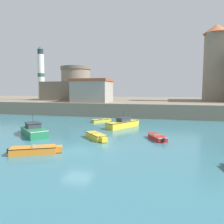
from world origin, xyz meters
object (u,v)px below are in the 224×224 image
at_px(motorboat_green_2, 33,130).
at_px(lighthouse, 41,74).
at_px(motorboat_yellow_6, 123,124).
at_px(harbor_shed_near_wharf, 92,90).
at_px(fortress, 76,88).
at_px(dinghy_yellow_5, 101,120).
at_px(dinghy_red_7, 157,137).
at_px(dinghy_orange_3, 35,150).
at_px(dinghy_yellow_0, 97,136).

distance_m(motorboat_green_2, lighthouse, 33.88).
height_order(motorboat_yellow_6, harbor_shed_near_wharf, harbor_shed_near_wharf).
bearing_deg(fortress, harbor_shed_near_wharf, -50.98).
bearing_deg(dinghy_yellow_5, harbor_shed_near_wharf, 116.83).
bearing_deg(lighthouse, dinghy_red_7, -41.51).
bearing_deg(motorboat_green_2, dinghy_orange_3, -55.01).
relative_size(dinghy_orange_3, harbor_shed_near_wharf, 0.52).
xyz_separation_m(dinghy_yellow_0, dinghy_red_7, (6.19, 1.33, -0.05)).
relative_size(fortress, harbor_shed_near_wharf, 1.71).
distance_m(dinghy_orange_3, motorboat_yellow_6, 14.61).
distance_m(dinghy_red_7, fortress, 38.20).
bearing_deg(fortress, dinghy_yellow_0, -62.85).
bearing_deg(lighthouse, dinghy_yellow_0, -49.37).
height_order(dinghy_yellow_0, fortress, fortress).
distance_m(dinghy_yellow_0, motorboat_yellow_6, 7.76).
xyz_separation_m(dinghy_yellow_0, dinghy_orange_3, (-3.22, -6.24, -0.01)).
height_order(motorboat_green_2, dinghy_yellow_5, motorboat_green_2).
xyz_separation_m(lighthouse, harbor_shed_near_wharf, (16.00, -6.42, -4.10)).
relative_size(motorboat_green_2, lighthouse, 0.40).
distance_m(motorboat_green_2, motorboat_yellow_6, 11.70).
height_order(dinghy_yellow_0, dinghy_yellow_5, dinghy_yellow_0).
distance_m(dinghy_yellow_0, motorboat_green_2, 7.64).
relative_size(dinghy_yellow_0, dinghy_red_7, 1.05).
height_order(dinghy_yellow_5, lighthouse, lighthouse).
relative_size(dinghy_yellow_0, fortress, 0.24).
relative_size(dinghy_yellow_5, lighthouse, 0.23).
bearing_deg(dinghy_red_7, lighthouse, 138.49).
height_order(motorboat_yellow_6, dinghy_red_7, motorboat_yellow_6).
bearing_deg(dinghy_yellow_5, dinghy_yellow_0, -74.63).
distance_m(motorboat_green_2, dinghy_orange_3, 7.70).
bearing_deg(lighthouse, dinghy_yellow_5, -37.77).
distance_m(lighthouse, harbor_shed_near_wharf, 17.72).
xyz_separation_m(dinghy_yellow_5, dinghy_red_7, (9.51, -10.73, 0.05)).
bearing_deg(dinghy_orange_3, dinghy_red_7, 38.79).
relative_size(motorboat_yellow_6, fortress, 0.42).
xyz_separation_m(fortress, lighthouse, (-8.00, -3.45, 3.50)).
xyz_separation_m(dinghy_orange_3, harbor_shed_near_wharf, (-5.06, 28.12, 4.71)).
xyz_separation_m(dinghy_yellow_0, lighthouse, (-24.28, 28.30, 8.80)).
bearing_deg(dinghy_yellow_5, dinghy_orange_3, -89.71).
height_order(fortress, harbor_shed_near_wharf, fortress).
bearing_deg(motorboat_yellow_6, fortress, 126.07).
bearing_deg(dinghy_orange_3, fortress, 108.97).
height_order(dinghy_orange_3, dinghy_red_7, dinghy_orange_3).
xyz_separation_m(dinghy_red_7, fortress, (-22.48, 30.43, 5.34)).
relative_size(dinghy_orange_3, motorboat_yellow_6, 0.73).
bearing_deg(dinghy_red_7, fortress, 126.45).
distance_m(dinghy_yellow_0, dinghy_yellow_5, 12.51).
bearing_deg(dinghy_red_7, harbor_shed_near_wharf, 125.16).
bearing_deg(motorboat_green_2, harbor_shed_near_wharf, 91.70).
height_order(dinghy_orange_3, motorboat_yellow_6, motorboat_yellow_6).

